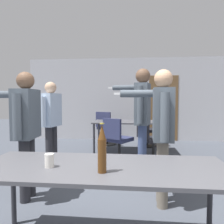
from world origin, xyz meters
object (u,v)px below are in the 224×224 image
(person_near_casual, at_px, (142,110))
(person_center_tall, at_px, (50,116))
(office_chair_near_pushed, at_px, (150,141))
(beer_bottle, at_px, (102,149))
(office_chair_side_rolled, at_px, (117,141))
(office_chair_far_right, at_px, (106,129))
(person_left_plaid, at_px, (162,124))
(office_chair_mid_tucked, at_px, (150,131))
(person_right_polo, at_px, (25,123))
(drink_cup, at_px, (49,161))

(person_near_casual, distance_m, person_center_tall, 1.76)
(person_center_tall, bearing_deg, office_chair_near_pushed, -62.29)
(office_chair_near_pushed, bearing_deg, beer_bottle, -37.85)
(office_chair_side_rolled, bearing_deg, person_near_casual, -28.51)
(office_chair_side_rolled, bearing_deg, office_chair_far_right, 137.34)
(person_near_casual, bearing_deg, person_left_plaid, -155.61)
(person_near_casual, relative_size, beer_bottle, 4.86)
(office_chair_far_right, xyz_separation_m, beer_bottle, (0.54, -4.54, 0.48))
(office_chair_near_pushed, relative_size, office_chair_mid_tucked, 1.00)
(office_chair_far_right, height_order, beer_bottle, beer_bottle)
(office_chair_mid_tucked, bearing_deg, office_chair_far_right, 74.70)
(person_right_polo, relative_size, person_left_plaid, 0.99)
(person_near_casual, relative_size, office_chair_mid_tucked, 2.01)
(person_right_polo, distance_m, person_center_tall, 1.35)
(office_chair_side_rolled, bearing_deg, person_center_tall, -125.13)
(person_near_casual, distance_m, office_chair_side_rolled, 1.20)
(person_right_polo, distance_m, person_near_casual, 1.84)
(office_chair_far_right, bearing_deg, office_chair_near_pushed, -34.03)
(beer_bottle, bearing_deg, person_left_plaid, 62.50)
(person_left_plaid, xyz_separation_m, drink_cup, (-1.02, -1.03, -0.20))
(person_left_plaid, relative_size, office_chair_mid_tucked, 1.85)
(person_right_polo, relative_size, office_chair_near_pushed, 1.83)
(drink_cup, bearing_deg, office_chair_near_pushed, 70.71)
(office_chair_side_rolled, distance_m, office_chair_far_right, 1.65)
(person_right_polo, relative_size, beer_bottle, 4.43)
(person_left_plaid, distance_m, office_chair_near_pushed, 2.03)
(person_near_casual, relative_size, person_center_tall, 1.11)
(office_chair_near_pushed, bearing_deg, office_chair_side_rolled, -108.22)
(person_center_tall, height_order, office_chair_side_rolled, person_center_tall)
(person_right_polo, height_order, office_chair_far_right, person_right_polo)
(office_chair_far_right, distance_m, beer_bottle, 4.60)
(person_near_casual, bearing_deg, office_chair_near_pushed, -0.46)
(person_left_plaid, bearing_deg, person_right_polo, 93.80)
(office_chair_near_pushed, xyz_separation_m, office_chair_far_right, (-1.14, 1.48, 0.04))
(person_right_polo, height_order, person_center_tall, person_right_polo)
(beer_bottle, relative_size, drink_cup, 3.42)
(person_left_plaid, distance_m, office_chair_far_right, 3.65)
(office_chair_side_rolled, height_order, office_chair_far_right, office_chair_far_right)
(person_left_plaid, bearing_deg, person_center_tall, 58.72)
(office_chair_side_rolled, distance_m, drink_cup, 2.91)
(person_near_casual, xyz_separation_m, office_chair_near_pushed, (0.22, 0.95, -0.71))
(person_center_tall, height_order, drink_cup, person_center_tall)
(person_center_tall, bearing_deg, person_near_casual, -90.87)
(person_left_plaid, height_order, office_chair_near_pushed, person_left_plaid)
(person_center_tall, distance_m, drink_cup, 2.52)
(person_right_polo, relative_size, drink_cup, 15.16)
(beer_bottle, bearing_deg, office_chair_mid_tucked, 81.29)
(office_chair_near_pushed, bearing_deg, person_right_polo, -68.55)
(person_center_tall, bearing_deg, office_chair_far_right, -11.20)
(office_chair_side_rolled, height_order, office_chair_mid_tucked, office_chair_side_rolled)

